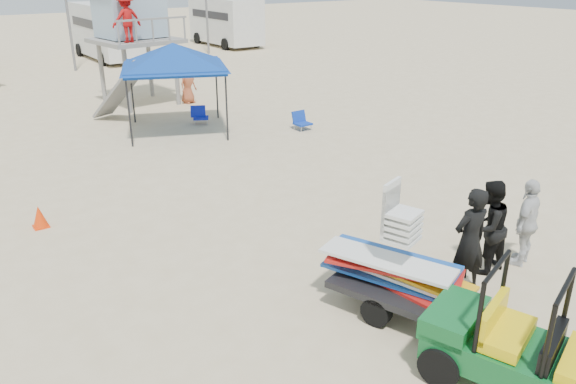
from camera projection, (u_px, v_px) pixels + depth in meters
ground at (371, 334)px, 8.82m from camera, size 140.00×140.00×0.00m
utility_cart at (520, 339)px, 7.38m from camera, size 1.81×2.54×1.74m
surf_trailer at (393, 266)px, 9.15m from camera, size 1.81×2.50×2.02m
man_left at (470, 241)px, 9.67m from camera, size 0.77×0.56×1.95m
man_mid at (488, 227)px, 10.34m from camera, size 0.90×0.70×1.81m
man_right at (527, 222)px, 10.61m from camera, size 1.09×0.67×1.73m
lifeguard_tower at (130, 14)px, 22.20m from camera, size 3.34×3.34×4.81m
canopy_blue at (173, 47)px, 18.60m from camera, size 4.21×4.21×3.41m
cone_near at (39, 217)px, 12.34m from camera, size 0.34×0.34×0.50m
beach_chair_b at (301, 121)px, 19.75m from camera, size 0.55×0.59×0.64m
beach_chair_c at (199, 115)px, 20.51m from camera, size 0.71×0.79×0.64m
rv_mid_right at (108, 29)px, 34.12m from camera, size 2.64×7.00×3.25m
rv_far_right at (225, 20)px, 40.04m from camera, size 2.64×6.60×3.25m
distant_beachgoers at (47, 88)px, 22.70m from camera, size 10.06×5.61×1.59m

